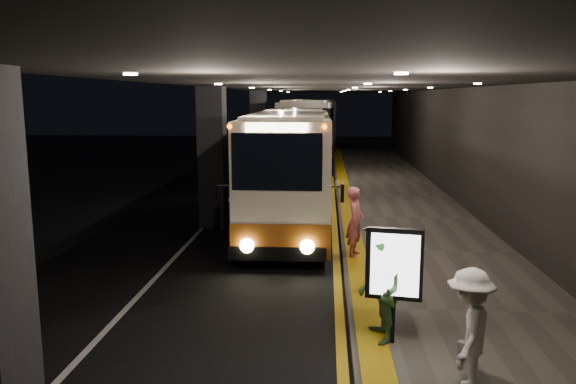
{
  "coord_description": "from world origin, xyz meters",
  "views": [
    {
      "loc": [
        2.07,
        -13.31,
        4.09
      ],
      "look_at": [
        1.1,
        0.67,
        1.7
      ],
      "focal_mm": 35.0,
      "sensor_mm": 36.0,
      "label": 1
    }
  ],
  "objects_px": {
    "passenger_boarding": "(355,222)",
    "stanchion_post": "(367,255)",
    "passenger_waiting_green": "(380,290)",
    "info_sign": "(394,266)",
    "bag_polka": "(467,353)",
    "coach_second": "(311,136)",
    "passenger_waiting_white": "(469,331)",
    "coach_main": "(292,171)"
  },
  "relations": [
    {
      "from": "stanchion_post",
      "to": "info_sign",
      "type": "bearing_deg",
      "value": -86.15
    },
    {
      "from": "passenger_waiting_green",
      "to": "bag_polka",
      "type": "bearing_deg",
      "value": 52.64
    },
    {
      "from": "coach_main",
      "to": "coach_second",
      "type": "bearing_deg",
      "value": 88.51
    },
    {
      "from": "coach_second",
      "to": "bag_polka",
      "type": "distance_m",
      "value": 24.82
    },
    {
      "from": "passenger_waiting_green",
      "to": "info_sign",
      "type": "height_order",
      "value": "info_sign"
    },
    {
      "from": "coach_main",
      "to": "passenger_boarding",
      "type": "bearing_deg",
      "value": -67.68
    },
    {
      "from": "bag_polka",
      "to": "stanchion_post",
      "type": "height_order",
      "value": "stanchion_post"
    },
    {
      "from": "passenger_boarding",
      "to": "stanchion_post",
      "type": "xyz_separation_m",
      "value": [
        0.16,
        -1.97,
        -0.3
      ]
    },
    {
      "from": "passenger_boarding",
      "to": "coach_main",
      "type": "bearing_deg",
      "value": 36.39
    },
    {
      "from": "passenger_boarding",
      "to": "passenger_waiting_white",
      "type": "distance_m",
      "value": 6.58
    },
    {
      "from": "passenger_boarding",
      "to": "passenger_waiting_white",
      "type": "height_order",
      "value": "passenger_boarding"
    },
    {
      "from": "passenger_waiting_white",
      "to": "info_sign",
      "type": "bearing_deg",
      "value": -128.62
    },
    {
      "from": "coach_second",
      "to": "info_sign",
      "type": "bearing_deg",
      "value": -82.44
    },
    {
      "from": "coach_second",
      "to": "passenger_waiting_green",
      "type": "distance_m",
      "value": 23.97
    },
    {
      "from": "info_sign",
      "to": "passenger_waiting_white",
      "type": "bearing_deg",
      "value": -49.25
    },
    {
      "from": "passenger_waiting_green",
      "to": "stanchion_post",
      "type": "bearing_deg",
      "value": 172.01
    },
    {
      "from": "passenger_boarding",
      "to": "stanchion_post",
      "type": "height_order",
      "value": "passenger_boarding"
    },
    {
      "from": "bag_polka",
      "to": "info_sign",
      "type": "height_order",
      "value": "info_sign"
    },
    {
      "from": "bag_polka",
      "to": "passenger_waiting_green",
      "type": "bearing_deg",
      "value": 150.68
    },
    {
      "from": "passenger_boarding",
      "to": "coach_second",
      "type": "bearing_deg",
      "value": 18.31
    },
    {
      "from": "coach_main",
      "to": "info_sign",
      "type": "distance_m",
      "value": 9.63
    },
    {
      "from": "passenger_waiting_white",
      "to": "stanchion_post",
      "type": "relative_size",
      "value": 1.49
    },
    {
      "from": "info_sign",
      "to": "stanchion_post",
      "type": "distance_m",
      "value": 3.16
    },
    {
      "from": "coach_second",
      "to": "info_sign",
      "type": "relative_size",
      "value": 6.42
    },
    {
      "from": "coach_main",
      "to": "passenger_boarding",
      "type": "height_order",
      "value": "coach_main"
    },
    {
      "from": "passenger_boarding",
      "to": "bag_polka",
      "type": "height_order",
      "value": "passenger_boarding"
    },
    {
      "from": "coach_main",
      "to": "coach_second",
      "type": "distance_m",
      "value": 14.6
    },
    {
      "from": "stanchion_post",
      "to": "passenger_boarding",
      "type": "bearing_deg",
      "value": 94.52
    },
    {
      "from": "passenger_boarding",
      "to": "stanchion_post",
      "type": "relative_size",
      "value": 1.52
    },
    {
      "from": "passenger_boarding",
      "to": "bag_polka",
      "type": "xyz_separation_m",
      "value": [
        1.4,
        -5.66,
        -0.71
      ]
    },
    {
      "from": "coach_second",
      "to": "bag_polka",
      "type": "height_order",
      "value": "coach_second"
    },
    {
      "from": "passenger_boarding",
      "to": "passenger_waiting_green",
      "type": "height_order",
      "value": "passenger_boarding"
    },
    {
      "from": "coach_main",
      "to": "coach_second",
      "type": "relative_size",
      "value": 0.93
    },
    {
      "from": "bag_polka",
      "to": "coach_main",
      "type": "bearing_deg",
      "value": 107.98
    },
    {
      "from": "coach_second",
      "to": "passenger_waiting_white",
      "type": "xyz_separation_m",
      "value": [
        2.85,
        -25.4,
        -0.82
      ]
    },
    {
      "from": "coach_main",
      "to": "passenger_waiting_green",
      "type": "relative_size",
      "value": 6.6
    },
    {
      "from": "passenger_waiting_white",
      "to": "stanchion_post",
      "type": "xyz_separation_m",
      "value": [
        -1.05,
        4.5,
        -0.28
      ]
    },
    {
      "from": "coach_main",
      "to": "info_sign",
      "type": "bearing_deg",
      "value": -77.49
    },
    {
      "from": "passenger_waiting_white",
      "to": "stanchion_post",
      "type": "height_order",
      "value": "passenger_waiting_white"
    },
    {
      "from": "bag_polka",
      "to": "stanchion_post",
      "type": "xyz_separation_m",
      "value": [
        -1.24,
        3.69,
        0.42
      ]
    },
    {
      "from": "coach_second",
      "to": "passenger_waiting_green",
      "type": "height_order",
      "value": "coach_second"
    },
    {
      "from": "coach_main",
      "to": "passenger_waiting_white",
      "type": "height_order",
      "value": "coach_main"
    }
  ]
}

